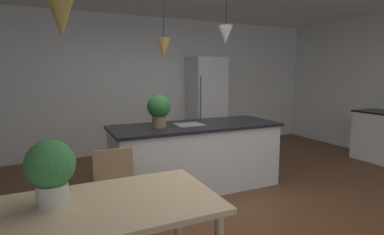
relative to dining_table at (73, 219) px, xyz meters
The scene contains 11 objects.
ground_plane 1.94m from the dining_table, 26.02° to the left, with size 10.00×8.40×0.04m, color brown.
wall_back_kitchen 4.42m from the dining_table, 68.15° to the left, with size 10.00×0.12×2.70m, color white.
dining_table is the anchor object (origin of this frame).
chair_far_right 0.93m from the dining_table, 62.14° to the left, with size 0.41×0.41×0.87m.
kitchen_island 2.41m from the dining_table, 45.21° to the left, with size 2.31×0.88×0.91m.
refrigerator 4.66m from the dining_table, 51.73° to the left, with size 0.69×0.67×1.92m.
pendant_over_table 1.24m from the dining_table, 90.88° to the right, with size 0.17×0.17×0.91m.
pendant_over_island_main 2.44m from the dining_table, 53.93° to the left, with size 0.17×0.17×0.94m.
pendant_over_island_aux 3.10m from the dining_table, 38.51° to the left, with size 0.20×0.20×0.70m.
potted_plant_on_island 2.12m from the dining_table, 55.64° to the left, with size 0.30×0.30×0.42m.
potted_plant_on_table 0.35m from the dining_table, 129.98° to the left, with size 0.31×0.31×0.43m.
Camera 1 is at (-1.70, -2.74, 1.60)m, focal length 28.15 mm.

